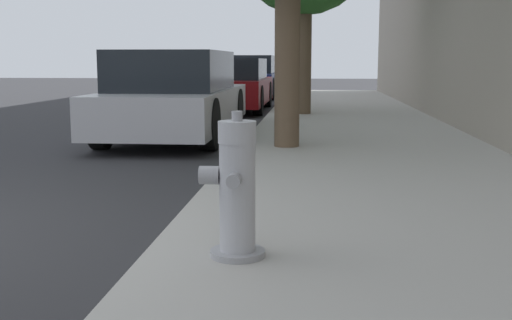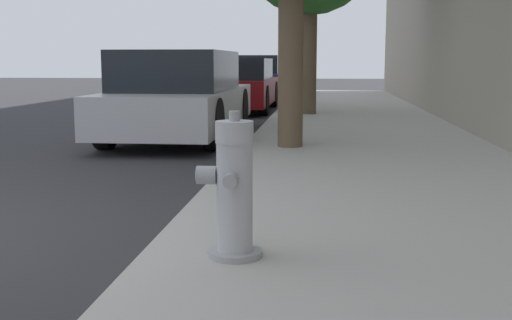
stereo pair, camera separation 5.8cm
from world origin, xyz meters
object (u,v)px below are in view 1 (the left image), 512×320
parked_car_mid (229,85)px  parked_car_far (250,77)px  parked_car_near (176,96)px  fire_hydrant (236,191)px

parked_car_mid → parked_car_far: (-0.05, 5.37, 0.05)m
parked_car_near → parked_car_far: size_ratio=1.16×
parked_car_near → parked_car_mid: (0.09, 5.61, -0.04)m
parked_car_mid → parked_car_far: 5.37m
parked_car_far → parked_car_mid: bearing=-89.5°
fire_hydrant → parked_car_far: 17.48m
fire_hydrant → parked_car_far: bearing=95.5°
fire_hydrant → parked_car_mid: size_ratio=0.18×
fire_hydrant → parked_car_far: size_ratio=0.20×
parked_car_near → fire_hydrant: bearing=-74.9°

